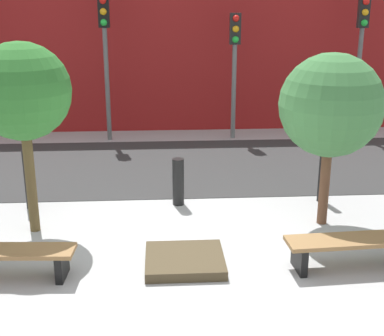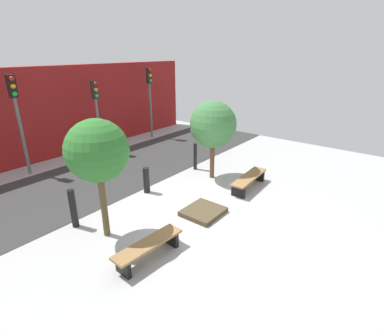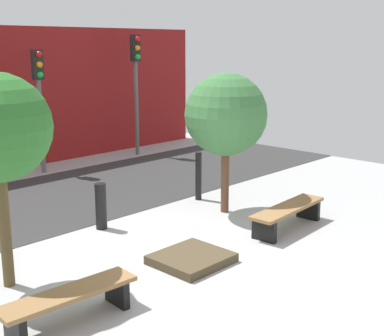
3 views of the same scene
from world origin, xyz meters
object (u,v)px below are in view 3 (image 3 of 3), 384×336
object	(u,v)px
tree_behind_right_bench	(226,115)
traffic_light_mid_east	(39,88)
bench_left	(69,300)
bench_right	(288,212)
bollard_center	(198,176)
bollard_left	(101,206)
traffic_light_east	(136,73)
planter_bed	(191,259)

from	to	relation	value
tree_behind_right_bench	traffic_light_mid_east	distance (m)	5.80
bench_left	traffic_light_mid_east	xyz separation A→B (m)	(4.05, 7.29, 1.96)
bench_left	bench_right	xyz separation A→B (m)	(4.79, 0.00, 0.02)
bollard_center	tree_behind_right_bench	bearing A→B (deg)	-105.40
tree_behind_right_bench	bollard_left	xyz separation A→B (m)	(-2.39, 1.00, -1.57)
bench_left	bollard_left	world-z (taller)	bollard_left
tree_behind_right_bench	bench_left	bearing A→B (deg)	-162.13
bench_left	traffic_light_east	size ratio (longest dim) A/B	0.49
tree_behind_right_bench	bollard_left	distance (m)	3.04
planter_bed	traffic_light_east	size ratio (longest dim) A/B	0.31
traffic_light_mid_east	bollard_left	bearing A→B (deg)	-109.24
bench_left	planter_bed	world-z (taller)	bench_left
bench_left	traffic_light_mid_east	world-z (taller)	traffic_light_mid_east
bench_left	bench_right	bearing A→B (deg)	3.53
bench_left	traffic_light_east	world-z (taller)	traffic_light_east
tree_behind_right_bench	bollard_left	size ratio (longest dim) A/B	3.26
tree_behind_right_bench	planter_bed	bearing A→B (deg)	-150.70
planter_bed	bench_right	bearing A→B (deg)	-4.77
bench_left	bollard_left	distance (m)	3.50
traffic_light_mid_east	traffic_light_east	distance (m)	3.32
planter_bed	bollard_left	xyz separation A→B (m)	(0.00, 2.34, 0.37)
planter_bed	tree_behind_right_bench	distance (m)	3.36
traffic_light_mid_east	bench_right	bearing A→B (deg)	-84.21
bench_right	planter_bed	bearing A→B (deg)	171.70
bench_right	bollard_left	world-z (taller)	bollard_left
planter_bed	bollard_left	size ratio (longest dim) A/B	1.28
bench_left	tree_behind_right_bench	world-z (taller)	tree_behind_right_bench
tree_behind_right_bench	bollard_center	distance (m)	1.80
bench_left	traffic_light_east	xyz separation A→B (m)	(7.36, 7.29, 2.22)
bench_left	bench_right	distance (m)	4.79
planter_bed	traffic_light_east	distance (m)	9.00
planter_bed	traffic_light_east	xyz separation A→B (m)	(4.97, 7.09, 2.46)
planter_bed	bollard_center	size ratio (longest dim) A/B	1.04
bench_right	planter_bed	xyz separation A→B (m)	(-2.39, 0.20, -0.25)
bench_left	traffic_light_mid_east	size ratio (longest dim) A/B	0.55
bollard_center	traffic_light_east	bearing A→B (deg)	64.17
tree_behind_right_bench	traffic_light_mid_east	size ratio (longest dim) A/B	0.87
bench_left	traffic_light_east	bearing A→B (deg)	48.24
bench_right	bollard_center	distance (m)	2.57
bench_right	traffic_light_east	size ratio (longest dim) A/B	0.54
bench_left	tree_behind_right_bench	size ratio (longest dim) A/B	0.63
bench_right	tree_behind_right_bench	bearing A→B (deg)	86.47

